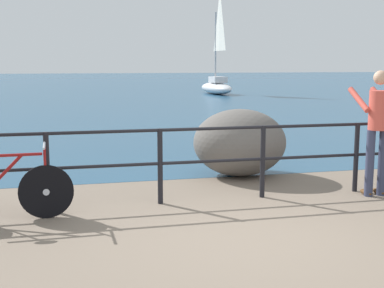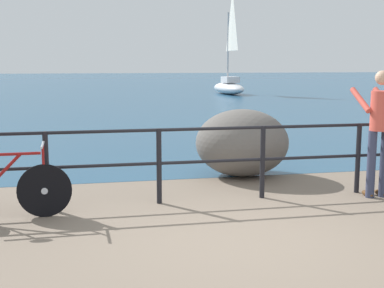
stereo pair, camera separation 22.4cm
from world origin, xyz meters
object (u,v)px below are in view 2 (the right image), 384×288
Objects in this scene: person_at_railing at (379,127)px; breakwater_boulder_main at (242,143)px; bicycle at (0,188)px; sailboat at (229,82)px.

person_at_railing is 1.14× the size of breakwater_boulder_main.
bicycle is 1.09× the size of breakwater_boulder_main.
person_at_railing is at bearing -50.27° from breakwater_boulder_main.
sailboat is at bearing 66.68° from bicycle.
sailboat is at bearing -10.56° from person_at_railing.
person_at_railing is 2.30m from breakwater_boulder_main.
bicycle is 5.07m from person_at_railing.
bicycle is 26.09m from sailboat.
sailboat reaches higher than bicycle.
breakwater_boulder_main is at bearing 162.78° from sailboat.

